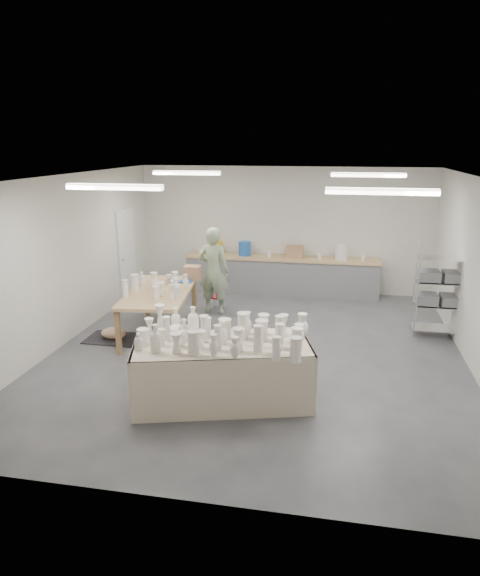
% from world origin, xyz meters
% --- Properties ---
extents(room, '(8.00, 8.02, 3.00)m').
position_xyz_m(room, '(-0.11, 0.08, 2.06)').
color(room, '#424449').
rests_on(room, ground).
extents(back_counter, '(4.60, 0.60, 1.24)m').
position_xyz_m(back_counter, '(-0.01, 3.68, 0.49)').
color(back_counter, tan).
rests_on(back_counter, ground).
extents(wire_shelf, '(0.88, 0.48, 1.80)m').
position_xyz_m(wire_shelf, '(3.20, 1.40, 0.92)').
color(wire_shelf, silver).
rests_on(wire_shelf, ground).
extents(drying_table, '(2.66, 1.80, 1.24)m').
position_xyz_m(drying_table, '(-0.21, -1.83, 0.48)').
color(drying_table, olive).
rests_on(drying_table, ground).
extents(work_table, '(1.41, 2.39, 1.17)m').
position_xyz_m(work_table, '(-1.93, 0.63, 0.85)').
color(work_table, tan).
rests_on(work_table, ground).
extents(rug, '(1.00, 0.70, 0.02)m').
position_xyz_m(rug, '(-2.72, 0.07, 0.01)').
color(rug, black).
rests_on(rug, ground).
extents(cat, '(0.49, 0.36, 0.20)m').
position_xyz_m(cat, '(-2.70, 0.05, 0.12)').
color(cat, white).
rests_on(cat, rug).
extents(potter, '(0.74, 0.55, 1.86)m').
position_xyz_m(potter, '(-1.24, 1.94, 0.93)').
color(potter, '#94AB84').
rests_on(potter, ground).
extents(red_stool, '(0.36, 0.36, 0.29)m').
position_xyz_m(red_stool, '(-1.24, 2.21, 0.25)').
color(red_stool, '#AC1826').
rests_on(red_stool, ground).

